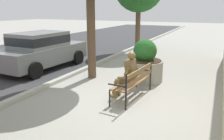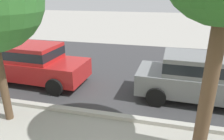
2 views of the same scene
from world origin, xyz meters
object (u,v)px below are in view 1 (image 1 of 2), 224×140
parked_car_grey (41,49)px  park_bench (134,80)px  bronze_statue_seated (126,76)px  concrete_planter (145,65)px

parked_car_grey → park_bench: bearing=-108.0°
park_bench → bronze_statue_seated: (-0.11, 0.21, 0.12)m
bronze_statue_seated → concrete_planter: 1.82m
parked_car_grey → bronze_statue_seated: bearing=-110.0°
park_bench → concrete_planter: size_ratio=1.23×
park_bench → parked_car_grey: 4.96m
concrete_planter → park_bench: bearing=-172.0°
park_bench → bronze_statue_seated: bronze_statue_seated is taller
park_bench → concrete_planter: 1.73m
park_bench → concrete_planter: concrete_planter is taller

